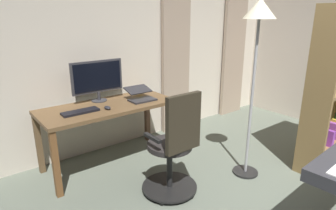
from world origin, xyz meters
TOP-DOWN VIEW (x-y plane):
  - back_room_partition at (0.00, -2.71)m, footprint 4.88×0.10m
  - curtain_left_panel at (-1.76, -2.60)m, footprint 0.51×0.06m
  - curtain_right_panel at (-0.46, -2.60)m, footprint 0.49×0.06m
  - desk at (0.85, -2.23)m, footprint 1.53×0.66m
  - office_chair at (0.65, -1.28)m, footprint 0.56×0.56m
  - computer_monitor at (0.85, -2.44)m, footprint 0.63×0.18m
  - computer_keyboard at (1.20, -2.16)m, footprint 0.38×0.13m
  - laptop at (0.44, -2.17)m, footprint 0.31×0.30m
  - computer_mouse at (0.92, -2.09)m, footprint 0.06×0.10m
  - mug_coffee at (0.28, -2.46)m, footprint 0.12×0.08m
  - bookshelf at (-1.18, -0.69)m, footprint 0.93×0.30m
  - floor_lamp at (-0.23, -1.08)m, footprint 0.32×0.32m

SIDE VIEW (x-z plane):
  - office_chair at x=0.65m, z-range -0.05..1.01m
  - desk at x=0.85m, z-range 0.27..1.01m
  - computer_keyboard at x=1.20m, z-range 0.73..0.76m
  - computer_mouse at x=0.92m, z-range 0.73..0.77m
  - mug_coffee at x=0.28m, z-range 0.73..0.82m
  - laptop at x=0.44m, z-range 0.71..0.86m
  - bookshelf at x=-1.18m, z-range 0.00..1.82m
  - computer_monitor at x=0.85m, z-range 0.77..1.25m
  - curtain_left_panel at x=-1.76m, z-range 0.00..2.51m
  - curtain_right_panel at x=-0.46m, z-range 0.00..2.51m
  - back_room_partition at x=0.00m, z-range 0.00..2.85m
  - floor_lamp at x=-0.23m, z-range 0.63..2.50m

